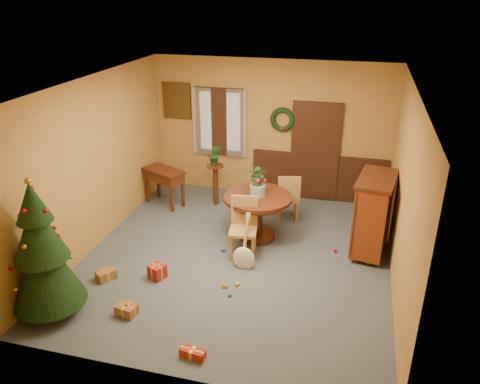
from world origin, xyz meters
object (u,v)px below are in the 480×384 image
(chair_near, at_px, (244,225))
(sideboard, at_px, (373,213))
(christmas_tree, at_px, (42,252))
(writing_desk, at_px, (164,178))
(dining_table, at_px, (258,209))

(chair_near, distance_m, sideboard, 2.17)
(christmas_tree, xyz_separation_m, sideboard, (4.30, 2.78, -0.23))
(christmas_tree, height_order, sideboard, christmas_tree)
(writing_desk, bearing_deg, chair_near, -36.06)
(chair_near, height_order, sideboard, sideboard)
(sideboard, bearing_deg, chair_near, -163.96)
(dining_table, xyz_separation_m, chair_near, (-0.11, -0.59, -0.03))
(dining_table, relative_size, writing_desk, 1.25)
(dining_table, bearing_deg, sideboard, 0.10)
(chair_near, xyz_separation_m, christmas_tree, (-2.22, -2.19, 0.41))
(chair_near, relative_size, christmas_tree, 0.51)
(writing_desk, distance_m, sideboard, 4.25)
(christmas_tree, xyz_separation_m, writing_desk, (0.16, 3.69, -0.38))
(sideboard, bearing_deg, dining_table, -179.90)
(writing_desk, relative_size, sideboard, 0.71)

